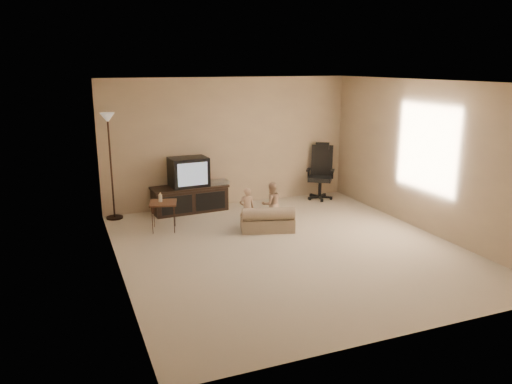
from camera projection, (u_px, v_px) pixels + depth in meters
floor at (288, 248)px, 7.65m from camera, size 5.50×5.50×0.00m
room_shell at (290, 150)px, 7.27m from camera, size 5.50×5.50×5.50m
tv_stand at (190, 189)px, 9.46m from camera, size 1.49×0.62×1.04m
office_chair at (321, 179)px, 10.39m from camera, size 0.74×0.75×1.16m
side_table at (163, 203)px, 8.37m from camera, size 0.54×0.54×0.66m
floor_lamp at (109, 142)px, 8.77m from camera, size 0.30×0.30×1.92m
child_sofa at (268, 221)px, 8.40m from camera, size 0.99×0.73×0.43m
toddler_left at (247, 209)px, 8.45m from camera, size 0.28×0.21×0.72m
toddler_right at (271, 204)px, 8.67m from camera, size 0.37×0.20×0.76m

